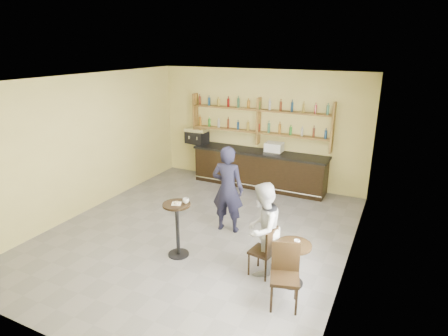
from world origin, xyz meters
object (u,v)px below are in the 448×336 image
at_px(pastry_case, 274,148).
at_px(pedestal_table, 178,230).
at_px(espresso_machine, 197,136).
at_px(man_main, 228,189).
at_px(chair_west, 262,251).
at_px(patron_second, 262,229).
at_px(chair_south, 285,278).
at_px(cafe_table, 292,264).
at_px(bar_counter, 259,169).

bearing_deg(pastry_case, pedestal_table, -95.16).
relative_size(pastry_case, pedestal_table, 0.45).
distance_m(espresso_machine, pedestal_table, 4.56).
relative_size(espresso_machine, man_main, 0.34).
bearing_deg(chair_west, man_main, -125.44).
xyz_separation_m(man_main, patron_second, (1.20, -1.14, -0.11)).
relative_size(pedestal_table, chair_west, 1.18).
bearing_deg(chair_west, chair_south, 51.68).
distance_m(pastry_case, cafe_table, 4.43).
bearing_deg(cafe_table, chair_west, 174.81).
bearing_deg(bar_counter, chair_west, -68.28).
distance_m(pastry_case, chair_south, 4.98).
bearing_deg(bar_counter, chair_south, -64.72).
height_order(pastry_case, patron_second, patron_second).
distance_m(espresso_machine, cafe_table, 5.80).
relative_size(espresso_machine, pastry_case, 1.32).
bearing_deg(bar_counter, cafe_table, -62.05).
distance_m(man_main, cafe_table, 2.27).
distance_m(pastry_case, pedestal_table, 4.15).
height_order(pedestal_table, chair_west, pedestal_table).
relative_size(espresso_machine, cafe_table, 0.85).
relative_size(espresso_machine, chair_south, 0.64).
distance_m(chair_west, patron_second, 0.38).
bearing_deg(cafe_table, bar_counter, 117.95).
distance_m(bar_counter, pedestal_table, 4.08).
bearing_deg(pedestal_table, chair_west, 4.22).
height_order(pastry_case, chair_south, pastry_case).
distance_m(bar_counter, pastry_case, 0.77).
bearing_deg(patron_second, cafe_table, 82.76).
distance_m(man_main, chair_south, 2.66).
height_order(espresso_machine, cafe_table, espresso_machine).
xyz_separation_m(bar_counter, cafe_table, (2.13, -4.00, -0.14)).
xyz_separation_m(man_main, chair_west, (1.24, -1.22, -0.49)).
relative_size(espresso_machine, chair_west, 0.70).
bearing_deg(man_main, espresso_machine, -55.94).
distance_m(pastry_case, patron_second, 4.05).
bearing_deg(cafe_table, espresso_machine, 135.70).
xyz_separation_m(pedestal_table, chair_west, (1.64, 0.12, -0.08)).
xyz_separation_m(chair_south, patron_second, (-0.64, 0.72, 0.33)).
distance_m(man_main, patron_second, 1.66).
distance_m(bar_counter, man_main, 2.79).
bearing_deg(man_main, bar_counter, -89.17).
xyz_separation_m(cafe_table, patron_second, (-0.59, 0.12, 0.45)).
bearing_deg(chair_south, pedestal_table, 150.10).
bearing_deg(bar_counter, patron_second, -68.47).
xyz_separation_m(pastry_case, man_main, (-0.08, -2.74, -0.23)).
xyz_separation_m(pastry_case, pedestal_table, (-0.48, -4.08, -0.64)).
bearing_deg(chair_west, bar_counter, -149.31).
distance_m(pastry_case, man_main, 2.75).
bearing_deg(chair_south, cafe_table, 78.15).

